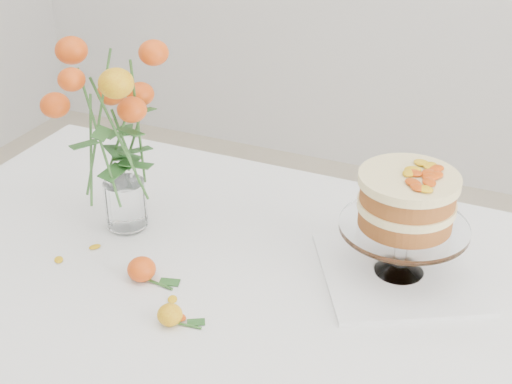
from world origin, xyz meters
TOP-DOWN VIEW (x-y plane):
  - table at (0.00, 0.00)m, footprint 1.43×0.93m
  - napkin at (0.35, 0.12)m, footprint 0.41×0.41m
  - cake_stand at (0.35, 0.12)m, footprint 0.25×0.25m
  - rose_vase at (-0.24, 0.05)m, footprint 0.34×0.34m
  - loose_rose_near at (0.01, -0.20)m, footprint 0.08×0.05m
  - loose_rose_far at (-0.11, -0.10)m, footprint 0.10×0.06m
  - stray_petal_a at (-0.12, -0.10)m, footprint 0.03×0.02m
  - stray_petal_b at (-0.02, -0.14)m, footprint 0.03×0.02m
  - stray_petal_c at (0.02, -0.18)m, footprint 0.03×0.02m
  - stray_petal_d at (-0.26, -0.05)m, footprint 0.03×0.02m
  - stray_petal_e at (-0.30, -0.12)m, footprint 0.03×0.02m

SIDE VIEW (x-z plane):
  - table at x=0.00m, z-range 0.30..1.05m
  - stray_petal_a at x=-0.12m, z-range 0.76..0.76m
  - stray_petal_b at x=-0.02m, z-range 0.76..0.76m
  - stray_petal_c at x=0.02m, z-range 0.76..0.76m
  - stray_petal_d at x=-0.26m, z-range 0.76..0.76m
  - stray_petal_e at x=-0.30m, z-range 0.76..0.76m
  - napkin at x=0.35m, z-range 0.76..0.77m
  - loose_rose_near at x=0.01m, z-range 0.76..0.80m
  - loose_rose_far at x=-0.11m, z-range 0.76..0.80m
  - cake_stand at x=0.35m, z-range 0.80..1.03m
  - rose_vase at x=-0.24m, z-range 0.80..1.25m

